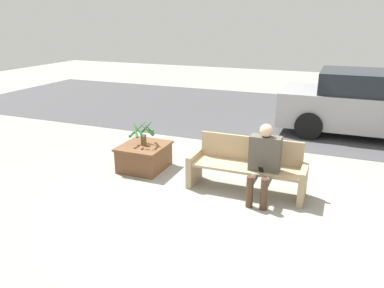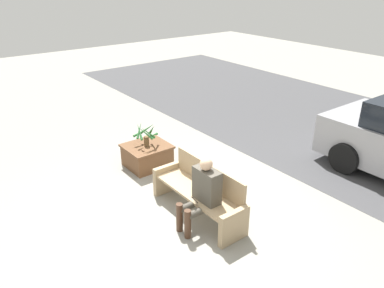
# 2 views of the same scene
# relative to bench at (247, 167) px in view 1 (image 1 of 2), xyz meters

# --- Properties ---
(ground_plane) EXTENTS (30.00, 30.00, 0.00)m
(ground_plane) POSITION_rel_bench_xyz_m (-0.18, -0.31, -0.40)
(ground_plane) COLOR gray
(road_surface) EXTENTS (20.00, 6.00, 0.01)m
(road_surface) POSITION_rel_bench_xyz_m (-0.18, 5.14, -0.39)
(road_surface) COLOR #424244
(road_surface) RESTS_ON ground_plane
(bench) EXTENTS (1.83, 0.53, 0.84)m
(bench) POSITION_rel_bench_xyz_m (0.00, 0.00, 0.00)
(bench) COLOR tan
(bench) RESTS_ON ground_plane
(person_seated) EXTENTS (0.46, 0.60, 1.15)m
(person_seated) POSITION_rel_bench_xyz_m (0.29, -0.19, 0.23)
(person_seated) COLOR #4C473D
(person_seated) RESTS_ON ground_plane
(planter_box) EXTENTS (0.79, 0.86, 0.45)m
(planter_box) POSITION_rel_bench_xyz_m (-1.94, 0.17, -0.15)
(planter_box) COLOR brown
(planter_box) RESTS_ON ground_plane
(potted_plant) EXTENTS (0.50, 0.49, 0.47)m
(potted_plant) POSITION_rel_bench_xyz_m (-1.94, 0.17, 0.31)
(potted_plant) COLOR brown
(potted_plant) RESTS_ON planter_box
(parked_car) EXTENTS (3.95, 1.98, 1.47)m
(parked_car) POSITION_rel_bench_xyz_m (1.83, 4.01, 0.33)
(parked_car) COLOR #99999E
(parked_car) RESTS_ON ground_plane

